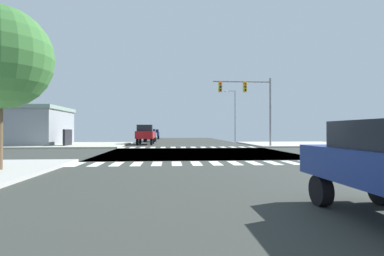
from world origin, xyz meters
TOP-DOWN VIEW (x-y plane):
  - ground at (0.00, 0.00)m, footprint 90.00×90.00m
  - sidewalk_corner_ne at (13.00, 12.00)m, footprint 12.00×12.00m
  - sidewalk_corner_nw at (-13.00, 12.00)m, footprint 12.00×12.00m
  - crosswalk_near at (-0.25, -7.30)m, footprint 13.50×2.00m
  - crosswalk_far at (-0.25, 7.30)m, footprint 13.50×2.00m
  - traffic_signal_mast at (5.85, 7.02)m, footprint 5.93×0.55m
  - street_lamp at (7.48, 21.91)m, footprint 1.78×0.32m
  - bank_building at (-19.81, 12.52)m, footprint 13.01×8.31m
  - pickup_crossing_1 at (-5.00, 13.73)m, footprint 2.00×5.10m
  - sedan_leading_3 at (-5.00, 36.15)m, footprint 1.80×4.30m
  - sedan_trailing_4 at (-5.00, 22.48)m, footprint 1.80×4.30m

SIDE VIEW (x-z plane):
  - ground at x=0.00m, z-range -0.05..0.00m
  - crosswalk_near at x=-0.25m, z-range 0.00..0.01m
  - crosswalk_far at x=-0.25m, z-range 0.00..0.01m
  - sidewalk_corner_ne at x=13.00m, z-range 0.00..0.14m
  - sidewalk_corner_nw at x=-13.00m, z-range 0.00..0.14m
  - sedan_leading_3 at x=-5.00m, z-range 0.18..2.06m
  - sedan_trailing_4 at x=-5.00m, z-range 0.18..2.06m
  - pickup_crossing_1 at x=-5.00m, z-range 0.12..2.47m
  - bank_building at x=-19.81m, z-range 0.01..4.35m
  - street_lamp at x=7.48m, z-range 0.78..8.49m
  - traffic_signal_mast at x=5.85m, z-range 1.63..8.62m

